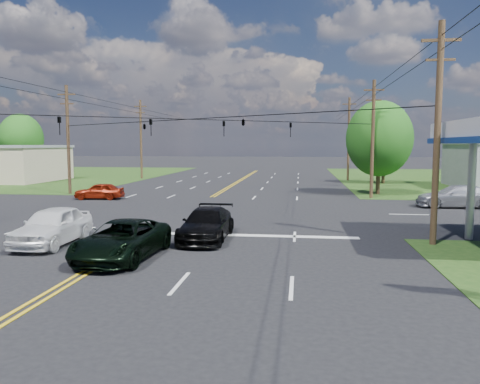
# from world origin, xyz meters

# --- Properties ---
(ground) EXTENTS (280.00, 280.00, 0.00)m
(ground) POSITION_xyz_m (0.00, 12.00, 0.00)
(ground) COLOR black
(ground) RESTS_ON ground
(grass_nw) EXTENTS (46.00, 48.00, 0.03)m
(grass_nw) POSITION_xyz_m (-35.00, 44.00, 0.00)
(grass_nw) COLOR #1B3F14
(grass_nw) RESTS_ON ground
(stop_bar) EXTENTS (10.00, 0.50, 0.02)m
(stop_bar) POSITION_xyz_m (5.00, 4.00, 0.00)
(stop_bar) COLOR silver
(stop_bar) RESTS_ON ground
(pole_se) EXTENTS (1.60, 0.28, 9.50)m
(pole_se) POSITION_xyz_m (13.00, 3.00, 4.92)
(pole_se) COLOR #3B2519
(pole_se) RESTS_ON ground
(pole_nw) EXTENTS (1.60, 0.28, 9.50)m
(pole_nw) POSITION_xyz_m (-13.00, 21.00, 4.92)
(pole_nw) COLOR #3B2519
(pole_nw) RESTS_ON ground
(pole_ne) EXTENTS (1.60, 0.28, 9.50)m
(pole_ne) POSITION_xyz_m (13.00, 21.00, 4.92)
(pole_ne) COLOR #3B2519
(pole_ne) RESTS_ON ground
(pole_left_far) EXTENTS (1.60, 0.28, 10.00)m
(pole_left_far) POSITION_xyz_m (-13.00, 40.00, 5.17)
(pole_left_far) COLOR #3B2519
(pole_left_far) RESTS_ON ground
(pole_right_far) EXTENTS (1.60, 0.28, 10.00)m
(pole_right_far) POSITION_xyz_m (13.00, 40.00, 5.17)
(pole_right_far) COLOR #3B2519
(pole_right_far) RESTS_ON ground
(span_wire_signals) EXTENTS (26.00, 18.00, 1.13)m
(span_wire_signals) POSITION_xyz_m (0.00, 12.00, 6.00)
(span_wire_signals) COLOR black
(span_wire_signals) RESTS_ON ground
(power_lines) EXTENTS (26.04, 100.00, 0.64)m
(power_lines) POSITION_xyz_m (0.00, 10.00, 8.60)
(power_lines) COLOR black
(power_lines) RESTS_ON ground
(tree_right_a) EXTENTS (5.70, 5.70, 8.18)m
(tree_right_a) POSITION_xyz_m (14.00, 24.00, 4.87)
(tree_right_a) COLOR #3B2519
(tree_right_a) RESTS_ON ground
(tree_right_b) EXTENTS (4.94, 4.94, 7.09)m
(tree_right_b) POSITION_xyz_m (16.50, 36.00, 4.22)
(tree_right_b) COLOR #3B2519
(tree_right_b) RESTS_ON ground
(tree_far_l) EXTENTS (6.08, 6.08, 8.72)m
(tree_far_l) POSITION_xyz_m (-32.00, 44.00, 5.19)
(tree_far_l) COLOR #3B2519
(tree_far_l) RESTS_ON ground
(pickup_dkgreen) EXTENTS (2.70, 5.36, 1.45)m
(pickup_dkgreen) POSITION_xyz_m (0.50, -1.10, 0.73)
(pickup_dkgreen) COLOR black
(pickup_dkgreen) RESTS_ON ground
(suv_black) EXTENTS (2.06, 4.99, 1.44)m
(suv_black) POSITION_xyz_m (3.00, 2.83, 0.72)
(suv_black) COLOR black
(suv_black) RESTS_ON ground
(pickup_white) EXTENTS (2.06, 4.89, 1.65)m
(pickup_white) POSITION_xyz_m (-3.50, 1.00, 0.82)
(pickup_white) COLOR white
(pickup_white) RESTS_ON ground
(sedan_red) EXTENTS (4.00, 1.96, 1.31)m
(sedan_red) POSITION_xyz_m (-8.71, 17.50, 0.66)
(sedan_red) COLOR maroon
(sedan_red) RESTS_ON ground
(sedan_far) EXTENTS (5.40, 2.24, 1.56)m
(sedan_far) POSITION_xyz_m (18.04, 15.96, 0.78)
(sedan_far) COLOR silver
(sedan_far) RESTS_ON ground
(polesign_ne) EXTENTS (1.95, 0.38, 7.05)m
(polesign_ne) POSITION_xyz_m (15.02, 30.00, 5.36)
(polesign_ne) COLOR #A5A5AA
(polesign_ne) RESTS_ON ground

